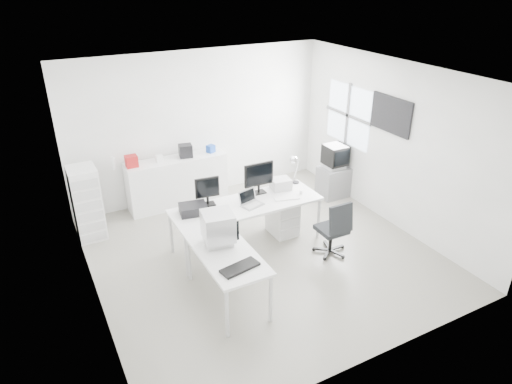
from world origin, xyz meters
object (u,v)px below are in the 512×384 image
laser_printer (281,184)px  crt_tv (335,157)px  office_chair (332,227)px  tv_cabinet (333,182)px  sideboard (178,182)px  drawer_pedestal (283,217)px  laptop (252,200)px  inkjet_printer (193,209)px  side_desk (227,276)px  crt_monitor (218,228)px  main_desk (247,224)px  lcd_monitor_small (207,191)px  lcd_monitor_large (259,178)px  filing_cabinet (87,203)px

laser_printer → crt_tv: size_ratio=0.63×
office_chair → tv_cabinet: (1.25, 1.63, -0.17)m
sideboard → tv_cabinet: bearing=-21.2°
drawer_pedestal → laser_printer: (0.05, 0.17, 0.54)m
drawer_pedestal → tv_cabinet: same height
tv_cabinet → laptop: bearing=-158.3°
inkjet_printer → tv_cabinet: size_ratio=0.67×
side_desk → office_chair: (1.91, 0.27, 0.10)m
office_chair → laser_printer: bearing=106.6°
office_chair → sideboard: size_ratio=0.51×
side_desk → office_chair: office_chair is taller
laptop → tv_cabinet: size_ratio=0.54×
tv_cabinet → office_chair: bearing=-127.5°
drawer_pedestal → crt_monitor: bearing=-149.9°
side_desk → crt_monitor: size_ratio=2.90×
side_desk → crt_tv: 3.71m
inkjet_printer → laser_printer: 1.60m
main_desk → lcd_monitor_small: size_ratio=5.06×
lcd_monitor_large → tv_cabinet: (1.96, 0.55, -0.72)m
lcd_monitor_large → inkjet_printer: bearing=-172.4°
main_desk → sideboard: sideboard is taller
side_desk → crt_tv: bearing=31.0°
office_chair → tv_cabinet: bearing=52.8°
crt_tv → lcd_monitor_small: bearing=-169.1°
inkjet_printer → laptop: (0.90, -0.20, 0.03)m
inkjet_printer → lcd_monitor_small: 0.37m
drawer_pedestal → laser_printer: bearing=73.6°
drawer_pedestal → lcd_monitor_large: (-0.35, 0.20, 0.72)m
main_desk → drawer_pedestal: (0.70, 0.05, -0.08)m
crt_monitor → filing_cabinet: filing_cabinet is taller
main_desk → tv_cabinet: main_desk is taller
main_desk → tv_cabinet: (2.31, 0.80, -0.08)m
lcd_monitor_small → laser_printer: bearing=5.3°
main_desk → inkjet_printer: size_ratio=6.02×
main_desk → drawer_pedestal: bearing=4.1°
side_desk → crt_monitor: 0.67m
inkjet_printer → crt_tv: (3.16, 0.70, 0.00)m
side_desk → laser_printer: (1.60, 1.32, 0.46)m
crt_monitor → lcd_monitor_small: bearing=84.1°
tv_cabinet → lcd_monitor_small: bearing=-169.1°
main_desk → crt_monitor: size_ratio=4.97×
crt_monitor → tv_cabinet: bearing=36.9°
laser_printer → crt_monitor: (-1.60, -1.07, 0.15)m
laser_printer → tv_cabinet: 1.75m
filing_cabinet → crt_tv: bearing=-8.3°
laptop → filing_cabinet: 2.74m
crt_monitor → tv_cabinet: 3.63m
lcd_monitor_large → office_chair: 1.40m
side_desk → crt_monitor: bearing=90.0°
laptop → drawer_pedestal: bearing=-2.8°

